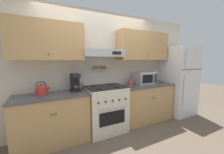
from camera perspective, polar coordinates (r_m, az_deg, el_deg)
The scene contains 10 objects.
ground_plane at distance 2.95m, azimuth -0.19°, elevation -23.44°, with size 16.00×16.00×0.00m, color brown.
wall_back at distance 3.05m, azimuth -4.63°, elevation 6.67°, with size 5.20×0.46×2.55m.
counter_left at distance 2.78m, azimuth -23.43°, elevation -15.74°, with size 1.25×0.61×0.89m.
counter_right at distance 3.56m, azimuth 13.40°, elevation -10.14°, with size 1.37×0.61×0.89m.
stove_range at distance 2.96m, azimuth -2.71°, elevation -12.95°, with size 0.79×0.67×1.02m.
refrigerator at distance 4.21m, azimuth 25.91°, elevation -1.35°, with size 0.81×0.75×1.85m.
tea_kettle at distance 2.70m, azimuth -27.28°, elevation -4.62°, with size 0.24×0.19×0.24m.
coffee_maker at distance 2.77m, azimuth -15.03°, elevation -2.14°, with size 0.17×0.20×0.34m.
microwave at distance 3.55m, azimuth 13.35°, elevation -0.28°, with size 0.52×0.39×0.31m.
utensil_crock at distance 3.29m, azimuth 7.84°, elevation -2.05°, with size 0.14×0.14×0.31m.
Camera 1 is at (-1.15, -2.25, 1.51)m, focal length 22.00 mm.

